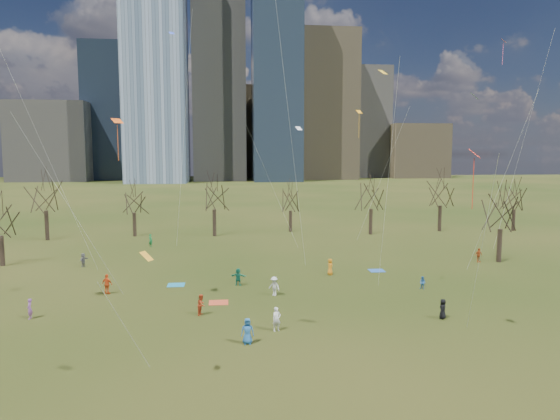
{
  "coord_description": "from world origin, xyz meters",
  "views": [
    {
      "loc": [
        -5.07,
        -35.42,
        12.34
      ],
      "look_at": [
        0.0,
        12.0,
        7.0
      ],
      "focal_mm": 32.0,
      "sensor_mm": 36.0,
      "label": 1
    }
  ],
  "objects": [
    {
      "name": "bare_tree_row",
      "position": [
        -0.09,
        37.22,
        6.12
      ],
      "size": [
        113.04,
        29.8,
        9.5
      ],
      "color": "black",
      "rests_on": "ground"
    },
    {
      "name": "person_2",
      "position": [
        -7.12,
        2.34,
        0.82
      ],
      "size": [
        0.84,
        0.95,
        1.63
      ],
      "primitive_type": "imported",
      "rotation": [
        0.0,
        0.0,
        1.24
      ],
      "color": "#A83518",
      "rests_on": "ground"
    },
    {
      "name": "blanket_crimson",
      "position": [
        -5.87,
        5.42,
        0.01
      ],
      "size": [
        1.6,
        1.5,
        0.03
      ],
      "primitive_type": "cube",
      "color": "#C24526",
      "rests_on": "ground"
    },
    {
      "name": "person_7",
      "position": [
        -19.95,
        2.82,
        0.77
      ],
      "size": [
        0.42,
        0.59,
        1.55
      ],
      "primitive_type": "imported",
      "rotation": [
        0.0,
        0.0,
        4.8
      ],
      "color": "#8D4E9C",
      "rests_on": "ground"
    },
    {
      "name": "person_4",
      "position": [
        -15.73,
        9.09,
        0.89
      ],
      "size": [
        1.13,
        0.84,
        1.79
      ],
      "primitive_type": "imported",
      "rotation": [
        0.0,
        0.0,
        2.71
      ],
      "color": "#E54E19",
      "rests_on": "ground"
    },
    {
      "name": "person_10",
      "position": [
        23.62,
        18.13,
        0.81
      ],
      "size": [
        1.0,
        0.54,
        1.62
      ],
      "primitive_type": "imported",
      "rotation": [
        0.0,
        0.0,
        0.16
      ],
      "color": "#BD491B",
      "rests_on": "ground"
    },
    {
      "name": "person_0",
      "position": [
        -3.85,
        -3.95,
        0.86
      ],
      "size": [
        0.85,
        0.56,
        1.72
      ],
      "primitive_type": "imported",
      "rotation": [
        0.0,
        0.0,
        6.27
      ],
      "color": "#235D9B",
      "rests_on": "ground"
    },
    {
      "name": "person_12",
      "position": [
        5.39,
        13.92,
        0.85
      ],
      "size": [
        0.74,
        0.95,
        1.7
      ],
      "primitive_type": "imported",
      "rotation": [
        0.0,
        0.0,
        1.3
      ],
      "color": "orange",
      "rests_on": "ground"
    },
    {
      "name": "blanket_navy",
      "position": [
        10.71,
        15.22,
        0.01
      ],
      "size": [
        1.6,
        1.5,
        0.03
      ],
      "primitive_type": "cube",
      "color": "#2658B5",
      "rests_on": "ground"
    },
    {
      "name": "downtown_skyline",
      "position": [
        -2.43,
        210.64,
        39.01
      ],
      "size": [
        212.5,
        78.0,
        118.0
      ],
      "color": "slate",
      "rests_on": "ground"
    },
    {
      "name": "blanket_teal",
      "position": [
        -9.97,
        11.55,
        0.01
      ],
      "size": [
        1.6,
        1.5,
        0.03
      ],
      "primitive_type": "cube",
      "color": "teal",
      "rests_on": "ground"
    },
    {
      "name": "kites_airborne",
      "position": [
        0.87,
        8.72,
        13.75
      ],
      "size": [
        56.92,
        42.16,
        35.75
      ],
      "color": "#FB5E15",
      "rests_on": "ground"
    },
    {
      "name": "person_1",
      "position": [
        -1.71,
        -1.75,
        0.85
      ],
      "size": [
        0.72,
        0.6,
        1.71
      ],
      "primitive_type": "imported",
      "rotation": [
        0.0,
        0.0,
        0.35
      ],
      "color": "silver",
      "rests_on": "ground"
    },
    {
      "name": "person_9",
      "position": [
        -1.05,
        7.04,
        0.84
      ],
      "size": [
        1.23,
        1.19,
        1.69
      ],
      "primitive_type": "imported",
      "rotation": [
        0.0,
        0.0,
        5.56
      ],
      "color": "silver",
      "rests_on": "ground"
    },
    {
      "name": "person_8",
      "position": [
        12.72,
        7.65,
        0.6
      ],
      "size": [
        0.72,
        0.74,
        1.2
      ],
      "primitive_type": "imported",
      "rotation": [
        0.0,
        0.0,
        5.43
      ],
      "color": "#275FAA",
      "rests_on": "ground"
    },
    {
      "name": "person_5",
      "position": [
        -4.1,
        10.82,
        0.83
      ],
      "size": [
        1.61,
        0.95,
        1.66
      ],
      "primitive_type": "imported",
      "rotation": [
        0.0,
        0.0,
        2.82
      ],
      "color": "#197259",
      "rests_on": "ground"
    },
    {
      "name": "person_11",
      "position": [
        -20.89,
        20.49,
        0.76
      ],
      "size": [
        0.87,
        1.49,
        1.53
      ],
      "primitive_type": "imported",
      "rotation": [
        0.0,
        0.0,
        1.25
      ],
      "color": "#5B5B5F",
      "rests_on": "ground"
    },
    {
      "name": "person_6",
      "position": [
        11.0,
        -0.5,
        0.76
      ],
      "size": [
        0.82,
        0.89,
        1.53
      ],
      "primitive_type": "imported",
      "rotation": [
        0.0,
        0.0,
        4.12
      ],
      "color": "black",
      "rests_on": "ground"
    },
    {
      "name": "person_13",
      "position": [
        -15.32,
        31.92,
        0.86
      ],
      "size": [
        0.74,
        0.73,
        1.72
      ],
      "primitive_type": "imported",
      "rotation": [
        0.0,
        0.0,
        2.37
      ],
      "color": "#197438",
      "rests_on": "ground"
    },
    {
      "name": "ground",
      "position": [
        0.0,
        0.0,
        0.0
      ],
      "size": [
        500.0,
        500.0,
        0.0
      ],
      "primitive_type": "plane",
      "color": "black",
      "rests_on": "ground"
    }
  ]
}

